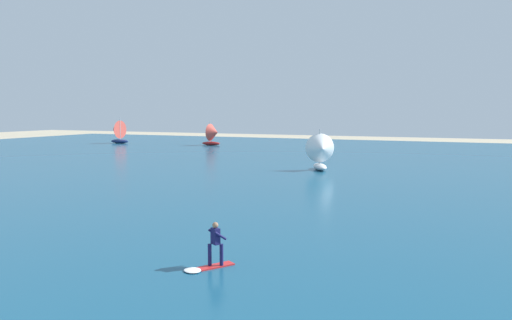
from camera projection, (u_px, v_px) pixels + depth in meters
The scene contains 5 objects.
ocean at pixel (392, 167), 50.88m from camera, with size 160.00×90.00×0.10m, color navy.
kitesurfer at pixel (211, 251), 17.98m from camera, with size 1.53×1.95×1.67m.
sailboat_mid_right at pixel (213, 134), 81.32m from camera, with size 3.45×2.92×4.03m.
sailboat_far_left at pixel (321, 152), 47.13m from camera, with size 3.17×3.56×3.98m.
sailboat_anchored_offshore at pixel (117, 131), 87.07m from camera, with size 3.86×3.28×4.51m.
Camera 1 is at (7.37, -2.66, 5.83)m, focal length 34.56 mm.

